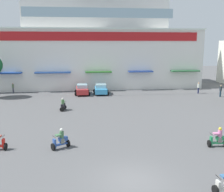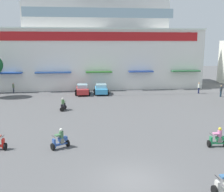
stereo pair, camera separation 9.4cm
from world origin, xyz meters
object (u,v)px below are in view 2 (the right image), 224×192
object	(u,v)px
pedestrian_1	(221,90)
scooter_rider_0	(60,140)
parked_car_0	(82,89)
pedestrian_2	(13,87)
scooter_rider_6	(218,139)
parked_car_1	(101,89)
scooter_rider_1	(63,105)
pedestrian_0	(199,87)

from	to	relation	value
pedestrian_1	scooter_rider_0	bearing A→B (deg)	-142.00
parked_car_0	pedestrian_2	size ratio (longest dim) A/B	2.48
parked_car_0	scooter_rider_0	world-z (taller)	parked_car_0
scooter_rider_6	pedestrian_1	distance (m)	21.01
parked_car_1	pedestrian_1	size ratio (longest dim) A/B	2.31
parked_car_0	scooter_rider_6	bearing A→B (deg)	-66.15
scooter_rider_1	scooter_rider_6	size ratio (longest dim) A/B	0.99
parked_car_0	pedestrian_0	world-z (taller)	pedestrian_0
scooter_rider_0	scooter_rider_6	distance (m)	11.84
pedestrian_2	pedestrian_0	bearing A→B (deg)	-6.95
scooter_rider_0	pedestrian_2	xyz separation A→B (m)	(-9.08, 23.83, 0.34)
scooter_rider_1	pedestrian_1	xyz separation A→B (m)	(22.57, 5.56, 0.36)
pedestrian_2	pedestrian_1	bearing A→B (deg)	-12.02
scooter_rider_0	scooter_rider_1	size ratio (longest dim) A/B	1.01
pedestrian_1	pedestrian_2	bearing A→B (deg)	167.98
parked_car_0	scooter_rider_6	world-z (taller)	parked_car_0
parked_car_1	scooter_rider_0	distance (m)	22.05
parked_car_0	pedestrian_1	bearing A→B (deg)	-12.05
scooter_rider_6	pedestrian_2	distance (m)	32.53
parked_car_1	pedestrian_1	bearing A→B (deg)	-14.02
scooter_rider_1	pedestrian_0	distance (m)	22.31
scooter_rider_6	pedestrian_1	bearing A→B (deg)	60.81
scooter_rider_1	pedestrian_2	distance (m)	14.88
scooter_rider_0	pedestrian_2	distance (m)	25.51
scooter_rider_0	pedestrian_2	bearing A→B (deg)	110.85
scooter_rider_0	scooter_rider_6	size ratio (longest dim) A/B	1.00
parked_car_1	scooter_rider_1	bearing A→B (deg)	-117.78
parked_car_0	scooter_rider_1	xyz separation A→B (m)	(-2.31, -9.88, -0.17)
scooter_rider_0	pedestrian_0	bearing A→B (deg)	45.38
parked_car_1	scooter_rider_1	world-z (taller)	parked_car_1
scooter_rider_1	scooter_rider_6	world-z (taller)	scooter_rider_6
parked_car_1	scooter_rider_0	size ratio (longest dim) A/B	2.61
scooter_rider_6	parked_car_0	bearing A→B (deg)	113.85
parked_car_1	scooter_rider_0	bearing A→B (deg)	-102.22
pedestrian_0	scooter_rider_1	bearing A→B (deg)	-157.23
parked_car_0	scooter_rider_0	distance (m)	21.61
parked_car_0	pedestrian_2	xyz separation A→B (m)	(-10.85, 2.30, 0.18)
pedestrian_0	parked_car_0	bearing A→B (deg)	176.08
parked_car_1	pedestrian_1	distance (m)	17.90
scooter_rider_1	pedestrian_1	distance (m)	23.25
scooter_rider_1	pedestrian_0	world-z (taller)	pedestrian_0
pedestrian_1	pedestrian_2	size ratio (longest dim) A/B	1.04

